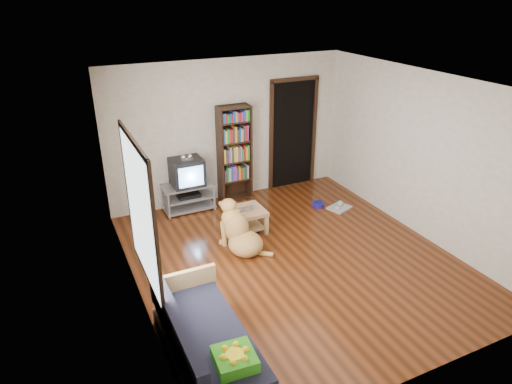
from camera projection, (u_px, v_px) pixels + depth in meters
name	position (u px, v px, depth m)	size (l,w,h in m)	color
ground	(293.00, 259.00, 6.81)	(5.00, 5.00, 0.00)	#612810
ceiling	(301.00, 84.00, 5.72)	(5.00, 5.00, 0.00)	white
wall_back	(228.00, 131.00, 8.32)	(4.50, 4.50, 0.00)	beige
wall_front	(432.00, 275.00, 4.21)	(4.50, 4.50, 0.00)	beige
wall_left	(132.00, 211.00, 5.39)	(5.00, 5.00, 0.00)	beige
wall_right	(421.00, 155.00, 7.14)	(5.00, 5.00, 0.00)	beige
green_cushion	(235.00, 359.00, 4.35)	(0.39, 0.39, 0.13)	#36981C
laptop	(248.00, 210.00, 7.40)	(0.29, 0.19, 0.02)	silver
dog_bowl	(318.00, 204.00, 8.42)	(0.22, 0.22, 0.08)	navy
grey_rag	(340.00, 208.00, 8.34)	(0.40, 0.32, 0.03)	#A1A1A1
window	(140.00, 213.00, 4.90)	(0.03, 1.46, 1.70)	white
doorway	(293.00, 131.00, 8.90)	(1.03, 0.05, 2.19)	black
tv_stand	(188.00, 196.00, 8.19)	(0.90, 0.45, 0.50)	#99999E
crt_tv	(186.00, 171.00, 8.02)	(0.55, 0.52, 0.58)	black
bookshelf	(234.00, 149.00, 8.34)	(0.60, 0.30, 1.80)	black
sofa	(205.00, 345.00, 4.83)	(0.80, 1.80, 0.80)	tan
coffee_table	(247.00, 216.00, 7.47)	(0.55, 0.55, 0.40)	tan
dog	(239.00, 232.00, 6.94)	(0.69, 0.91, 0.82)	tan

